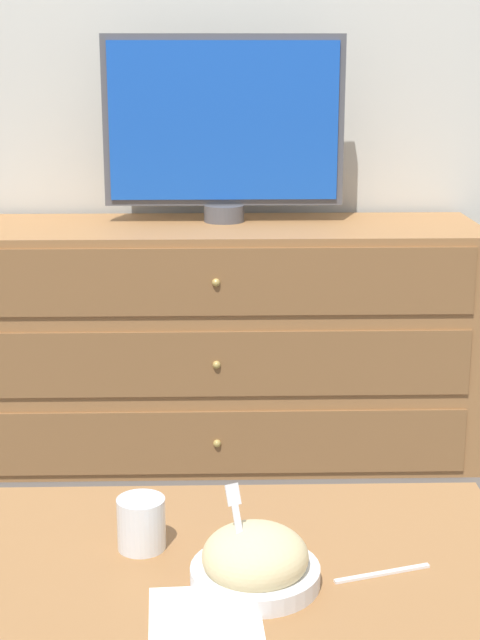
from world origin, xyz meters
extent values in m
plane|color=#56514C|center=(0.00, 0.00, 0.00)|extent=(12.00, 12.00, 0.00)
cube|color=silver|center=(0.00, 0.03, 1.30)|extent=(12.00, 0.05, 2.60)
cube|color=#9E6B3D|center=(0.00, -0.27, 0.38)|extent=(1.66, 0.48, 0.75)
cube|color=brown|center=(0.00, -0.52, 0.13)|extent=(1.52, 0.01, 0.20)
sphere|color=tan|center=(0.00, -0.52, 0.13)|extent=(0.02, 0.02, 0.02)
cube|color=brown|center=(0.00, -0.52, 0.38)|extent=(1.52, 0.01, 0.20)
sphere|color=tan|center=(0.00, -0.52, 0.38)|extent=(0.02, 0.02, 0.02)
cube|color=brown|center=(0.00, -0.52, 0.63)|extent=(1.52, 0.01, 0.20)
sphere|color=tan|center=(0.00, -0.52, 0.63)|extent=(0.02, 0.02, 0.02)
cylinder|color=#515156|center=(0.03, -0.20, 0.78)|extent=(0.13, 0.13, 0.05)
cube|color=#515156|center=(0.03, -0.20, 1.07)|extent=(0.75, 0.04, 0.52)
cube|color=blue|center=(0.03, -0.22, 1.07)|extent=(0.71, 0.01, 0.48)
cube|color=#9E6B3D|center=(0.02, -1.73, 0.39)|extent=(1.04, 0.64, 0.02)
cylinder|color=brown|center=(-0.46, -1.45, 0.19)|extent=(0.04, 0.04, 0.38)
cylinder|color=brown|center=(0.51, -1.45, 0.19)|extent=(0.04, 0.04, 0.38)
cylinder|color=silver|center=(0.06, -1.81, 0.41)|extent=(0.22, 0.22, 0.03)
ellipsoid|color=beige|center=(0.06, -1.81, 0.45)|extent=(0.18, 0.18, 0.10)
cube|color=white|center=(0.04, -1.82, 0.49)|extent=(0.04, 0.06, 0.14)
cube|color=white|center=(0.03, -1.80, 0.56)|extent=(0.03, 0.02, 0.03)
cylinder|color=white|center=(-0.14, -1.68, 0.43)|extent=(0.08, 0.08, 0.06)
cylinder|color=white|center=(-0.14, -1.68, 0.45)|extent=(0.09, 0.09, 0.10)
cube|color=white|center=(-0.02, -1.91, 0.40)|extent=(0.19, 0.19, 0.00)
cube|color=white|center=(0.29, -1.78, 0.40)|extent=(0.18, 0.06, 0.01)
camera|label=1|loc=(0.00, -3.30, 1.27)|focal=55.00mm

